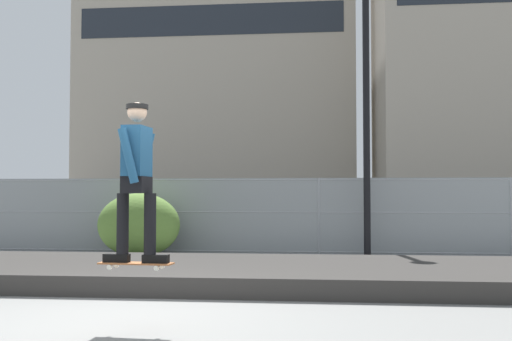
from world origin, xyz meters
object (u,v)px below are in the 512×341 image
object	(u,v)px
skater	(137,171)
street_lamp	(366,82)
skateboard	(136,264)
shrub_left	(139,225)
parked_car_near	(133,215)
parked_car_mid	(306,215)

from	to	relation	value
skater	street_lamp	size ratio (longest dim) A/B	0.26
skateboard	skater	world-z (taller)	skater
street_lamp	shrub_left	world-z (taller)	street_lamp
parked_car_near	parked_car_mid	bearing A→B (deg)	-0.95
parked_car_mid	shrub_left	world-z (taller)	parked_car_mid
shrub_left	skater	bearing A→B (deg)	-73.41
parked_car_near	shrub_left	size ratio (longest dim) A/B	2.35
parked_car_mid	skateboard	bearing A→B (deg)	-97.73
street_lamp	parked_car_near	distance (m)	8.35
skater	shrub_left	world-z (taller)	skater
parked_car_near	parked_car_mid	xyz separation A→B (m)	(5.26, -0.09, 0.00)
skateboard	shrub_left	world-z (taller)	shrub_left
parked_car_near	skater	bearing A→B (deg)	-72.43
parked_car_near	shrub_left	distance (m)	4.46
parked_car_near	parked_car_mid	distance (m)	5.26
shrub_left	skateboard	bearing A→B (deg)	-73.41
skateboard	parked_car_mid	world-z (taller)	parked_car_mid
skateboard	street_lamp	size ratio (longest dim) A/B	0.12
parked_car_mid	shrub_left	size ratio (longest dim) A/B	2.34
skater	shrub_left	xyz separation A→B (m)	(-2.22, 7.45, -0.96)
skater	street_lamp	world-z (taller)	street_lamp
street_lamp	parked_car_near	bearing A→B (deg)	151.22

